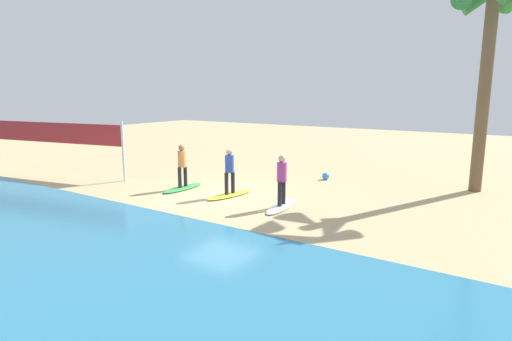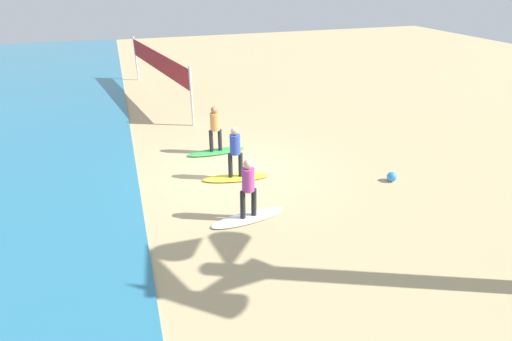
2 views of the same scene
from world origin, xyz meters
name	(u,v)px [view 2 (image 2 of 2)]	position (x,y,z in m)	size (l,w,h in m)	color
ground_plane	(234,172)	(0.00, 0.00, 0.00)	(60.00, 60.00, 0.00)	tan
surfboard_white	(249,218)	(-2.82, 0.37, 0.04)	(2.10, 0.56, 0.09)	white
surfer_white	(248,185)	(-2.82, 0.37, 1.04)	(0.32, 0.46, 1.64)	#232328
surfboard_yellow	(236,178)	(-0.48, 0.06, 0.04)	(2.10, 0.56, 0.09)	yellow
surfer_yellow	(235,149)	(-0.48, 0.06, 1.04)	(0.32, 0.46, 1.64)	#232328
surfboard_green	(216,152)	(1.70, 0.18, 0.04)	(2.10, 0.56, 0.09)	green
surfer_green	(215,126)	(1.70, 0.18, 1.04)	(0.32, 0.46, 1.64)	#232328
volleyball_net	(158,63)	(9.22, 1.26, 1.79)	(8.95, 1.76, 2.50)	silver
beach_ball	(392,177)	(-2.16, -4.52, 0.15)	(0.31, 0.31, 0.31)	#338CE5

